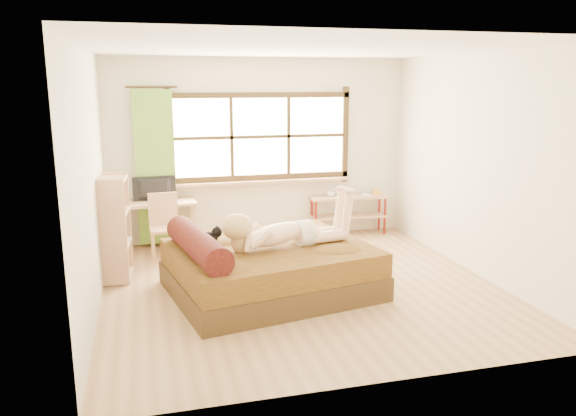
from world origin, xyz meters
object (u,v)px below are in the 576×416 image
object	(u,v)px
bed	(266,268)
desk	(156,208)
pipe_shelf	(349,206)
bookshelf	(115,228)
chair	(164,222)
kitten	(205,237)
woman	(285,218)

from	to	relation	value
bed	desk	xyz separation A→B (m)	(-1.15, 2.03, 0.31)
bed	pipe_shelf	distance (m)	2.81
bed	pipe_shelf	bearing A→B (deg)	39.05
pipe_shelf	bookshelf	world-z (taller)	bookshelf
chair	bookshelf	world-z (taller)	bookshelf
desk	chair	world-z (taller)	chair
desk	bed	bearing A→B (deg)	-62.34
bed	desk	bearing A→B (deg)	108.71
desk	pipe_shelf	size ratio (longest dim) A/B	0.92
bed	chair	distance (m)	1.98
chair	bookshelf	xyz separation A→B (m)	(-0.60, -0.77, 0.15)
kitten	bookshelf	xyz separation A→B (m)	(-0.99, 0.78, -0.03)
woman	pipe_shelf	world-z (taller)	woman
bed	chair	bearing A→B (deg)	111.57
chair	pipe_shelf	size ratio (longest dim) A/B	0.71
bed	bookshelf	distance (m)	1.91
bookshelf	bed	bearing A→B (deg)	-24.07
bed	desk	distance (m)	2.35
kitten	desk	world-z (taller)	kitten
woman	bookshelf	distance (m)	2.09
woman	pipe_shelf	bearing A→B (deg)	42.87
chair	bookshelf	bearing A→B (deg)	-129.86
woman	chair	bearing A→B (deg)	115.63
woman	chair	distance (m)	2.15
bed	bookshelf	bearing A→B (deg)	140.75
pipe_shelf	bookshelf	bearing A→B (deg)	-157.47
bed	woman	distance (m)	0.61
desk	chair	bearing A→B (deg)	-77.19
bed	woman	size ratio (longest dim) A/B	1.62
chair	bed	bearing A→B (deg)	-59.48
woman	desk	size ratio (longest dim) A/B	1.33
pipe_shelf	bookshelf	size ratio (longest dim) A/B	0.98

